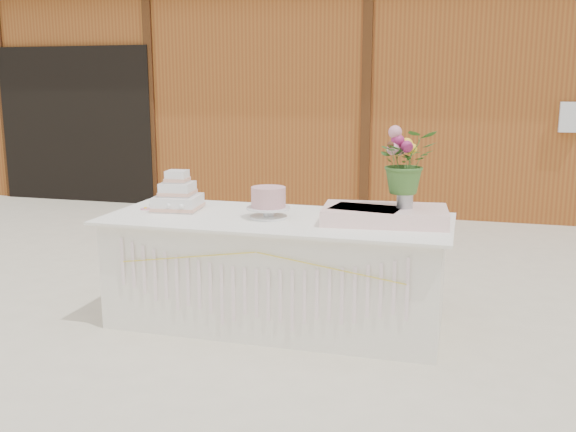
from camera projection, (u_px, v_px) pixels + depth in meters
name	position (u px, v px, depth m)	size (l,w,h in m)	color
ground	(277.00, 322.00, 4.60)	(80.00, 80.00, 0.00)	beige
barn	(386.00, 84.00, 9.92)	(12.60, 4.60, 3.30)	brown
cake_table	(276.00, 271.00, 4.52)	(2.40, 1.00, 0.77)	white
wedding_cake	(178.00, 196.00, 4.70)	(0.36, 0.36, 0.29)	white
pink_cake_stand	(268.00, 201.00, 4.40)	(0.30, 0.30, 0.22)	white
satin_runner	(385.00, 215.00, 4.27)	(0.82, 0.47, 0.10)	#FFD2CD
flower_vase	(405.00, 197.00, 4.23)	(0.11, 0.11, 0.15)	#ACACB1
bouquet	(407.00, 154.00, 4.17)	(0.38, 0.33, 0.42)	#3A6528
loose_flowers	(152.00, 207.00, 4.77)	(0.15, 0.36, 0.02)	#CE7E93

